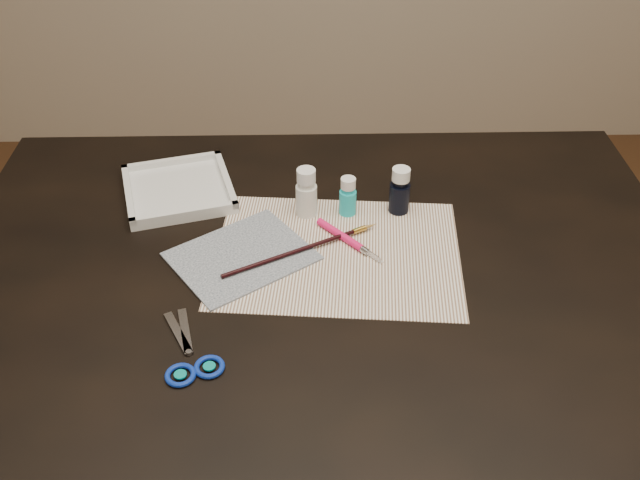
{
  "coord_description": "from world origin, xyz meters",
  "views": [
    {
      "loc": [
        -0.02,
        -0.95,
        1.54
      ],
      "look_at": [
        0.0,
        0.0,
        0.8
      ],
      "focal_mm": 40.0,
      "sensor_mm": 36.0,
      "label": 1
    }
  ],
  "objects_px": {
    "paper": "(337,253)",
    "palette_tray": "(178,189)",
    "paint_bottle_white": "(306,192)",
    "paint_bottle_cyan": "(348,196)",
    "scissors": "(182,346)",
    "canvas": "(242,256)",
    "paint_bottle_navy": "(400,190)"
  },
  "relations": [
    {
      "from": "palette_tray",
      "to": "paint_bottle_white",
      "type": "bearing_deg",
      "value": -16.22
    },
    {
      "from": "paint_bottle_white",
      "to": "paint_bottle_cyan",
      "type": "bearing_deg",
      "value": -0.4
    },
    {
      "from": "canvas",
      "to": "scissors",
      "type": "bearing_deg",
      "value": -109.39
    },
    {
      "from": "palette_tray",
      "to": "paint_bottle_navy",
      "type": "bearing_deg",
      "value": -9.1
    },
    {
      "from": "paper",
      "to": "palette_tray",
      "type": "bearing_deg",
      "value": 147.36
    },
    {
      "from": "scissors",
      "to": "palette_tray",
      "type": "height_order",
      "value": "palette_tray"
    },
    {
      "from": "paint_bottle_white",
      "to": "paint_bottle_cyan",
      "type": "relative_size",
      "value": 1.25
    },
    {
      "from": "paint_bottle_navy",
      "to": "paint_bottle_white",
      "type": "bearing_deg",
      "value": -178.41
    },
    {
      "from": "scissors",
      "to": "palette_tray",
      "type": "distance_m",
      "value": 0.42
    },
    {
      "from": "paint_bottle_cyan",
      "to": "canvas",
      "type": "bearing_deg",
      "value": -146.16
    },
    {
      "from": "canvas",
      "to": "paper",
      "type": "bearing_deg",
      "value": 2.59
    },
    {
      "from": "paint_bottle_white",
      "to": "paper",
      "type": "bearing_deg",
      "value": -66.45
    },
    {
      "from": "canvas",
      "to": "scissors",
      "type": "relative_size",
      "value": 1.28
    },
    {
      "from": "canvas",
      "to": "paint_bottle_white",
      "type": "relative_size",
      "value": 2.31
    },
    {
      "from": "canvas",
      "to": "paint_bottle_cyan",
      "type": "relative_size",
      "value": 2.9
    },
    {
      "from": "canvas",
      "to": "palette_tray",
      "type": "relative_size",
      "value": 1.12
    },
    {
      "from": "paper",
      "to": "paint_bottle_cyan",
      "type": "bearing_deg",
      "value": 78.7
    },
    {
      "from": "paint_bottle_navy",
      "to": "paint_bottle_cyan",
      "type": "bearing_deg",
      "value": -176.83
    },
    {
      "from": "paper",
      "to": "palette_tray",
      "type": "height_order",
      "value": "palette_tray"
    },
    {
      "from": "paper",
      "to": "paint_bottle_cyan",
      "type": "xyz_separation_m",
      "value": [
        0.02,
        0.12,
        0.04
      ]
    },
    {
      "from": "paper",
      "to": "scissors",
      "type": "bearing_deg",
      "value": -137.51
    },
    {
      "from": "palette_tray",
      "to": "canvas",
      "type": "bearing_deg",
      "value": -56.05
    },
    {
      "from": "paint_bottle_white",
      "to": "paint_bottle_cyan",
      "type": "height_order",
      "value": "paint_bottle_white"
    },
    {
      "from": "paint_bottle_navy",
      "to": "palette_tray",
      "type": "bearing_deg",
      "value": 170.9
    },
    {
      "from": "paint_bottle_white",
      "to": "palette_tray",
      "type": "relative_size",
      "value": 0.48
    },
    {
      "from": "paint_bottle_white",
      "to": "scissors",
      "type": "relative_size",
      "value": 0.55
    },
    {
      "from": "paper",
      "to": "paint_bottle_cyan",
      "type": "distance_m",
      "value": 0.13
    },
    {
      "from": "paint_bottle_white",
      "to": "palette_tray",
      "type": "height_order",
      "value": "paint_bottle_white"
    },
    {
      "from": "paper",
      "to": "paint_bottle_navy",
      "type": "distance_m",
      "value": 0.18
    },
    {
      "from": "scissors",
      "to": "paint_bottle_white",
      "type": "bearing_deg",
      "value": -56.25
    },
    {
      "from": "paint_bottle_white",
      "to": "paint_bottle_cyan",
      "type": "distance_m",
      "value": 0.08
    },
    {
      "from": "paper",
      "to": "palette_tray",
      "type": "distance_m",
      "value": 0.36
    }
  ]
}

